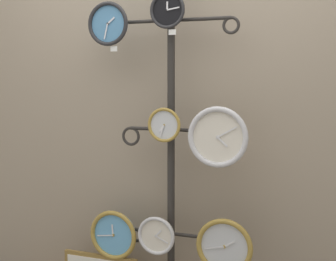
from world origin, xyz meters
name	(u,v)px	position (x,y,z in m)	size (l,w,h in m)	color
shop_wall	(180,87)	(0.00, 0.57, 1.40)	(4.40, 0.04, 2.80)	gray
display_stand	(171,206)	(0.00, 0.41, 0.74)	(0.75, 0.39, 2.07)	#282623
clock_top_left	(108,24)	(-0.34, 0.33, 1.75)	(0.24, 0.04, 0.24)	#4C84B2
clock_top_center	(168,10)	(0.01, 0.34, 1.81)	(0.19, 0.04, 0.19)	black
clock_middle_center	(164,125)	(-0.01, 0.33, 1.20)	(0.19, 0.04, 0.19)	silver
clock_middle_right	(218,137)	(0.30, 0.29, 1.15)	(0.32, 0.04, 0.32)	silver
clock_bottom_left	(114,235)	(-0.32, 0.32, 0.56)	(0.29, 0.04, 0.29)	#60A8DB
clock_bottom_center	(157,236)	(-0.05, 0.31, 0.59)	(0.22, 0.04, 0.22)	silver
clock_bottom_right	(224,246)	(0.33, 0.31, 0.57)	(0.30, 0.04, 0.30)	silver
price_tag_upper	(114,49)	(-0.31, 0.33, 1.61)	(0.04, 0.00, 0.03)	white
price_tag_mid	(172,32)	(0.03, 0.33, 1.69)	(0.04, 0.00, 0.03)	white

